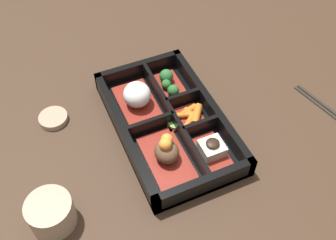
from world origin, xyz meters
The scene contains 11 objects.
ground_plane centered at (0.00, 0.00, 0.00)m, with size 3.00×3.00×0.00m, color #382619.
bento_base centered at (0.00, 0.00, 0.01)m, with size 0.33×0.20×0.01m.
bento_rim centered at (0.00, 0.00, 0.02)m, with size 0.33×0.20×0.04m.
bowl_stew centered at (-0.07, 0.03, 0.03)m, with size 0.13×0.07×0.06m.
bowl_rice centered at (0.07, 0.04, 0.03)m, with size 0.13×0.07×0.06m.
bowl_tofu centered at (-0.09, -0.05, 0.02)m, with size 0.09×0.05×0.04m.
bowl_carrots centered at (0.00, -0.05, 0.02)m, with size 0.06×0.06×0.02m.
bowl_greens centered at (0.10, -0.04, 0.02)m, with size 0.09×0.05×0.03m.
bowl_pickles centered at (0.00, -0.01, 0.02)m, with size 0.04×0.03×0.01m.
tea_cup centered at (-0.10, 0.25, 0.03)m, with size 0.08×0.08×0.05m.
sauce_dish centered at (0.11, 0.20, 0.01)m, with size 0.06×0.06×0.01m.
Camera 1 is at (-0.45, 0.20, 0.61)m, focal length 42.00 mm.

